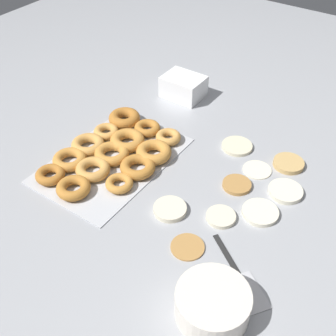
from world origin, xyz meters
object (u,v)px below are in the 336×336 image
pancake_4 (188,246)px  pancake_6 (257,169)px  pancake_2 (221,217)px  spatula (244,283)px  pancake_0 (285,191)px  pancake_1 (237,185)px  pancake_3 (237,146)px  donut_tray (114,152)px  batter_bowl (212,304)px  container_stack (183,87)px  pancake_7 (260,212)px  pancake_5 (170,209)px  pancake_8 (288,163)px

pancake_4 → pancake_6: size_ratio=0.99×
pancake_2 → spatula: (0.15, 0.14, -0.00)m
pancake_0 → pancake_1: bearing=-67.2°
pancake_4 → pancake_3: bearing=-168.6°
donut_tray → pancake_3: bearing=131.7°
batter_bowl → pancake_0: bearing=-178.0°
container_stack → donut_tray: bearing=2.6°
pancake_2 → pancake_7: same height
spatula → pancake_5: bearing=-163.9°
pancake_7 → donut_tray: donut_tray is taller
batter_bowl → container_stack: container_stack is taller
pancake_2 → pancake_4: bearing=-8.7°
container_stack → pancake_0: bearing=62.7°
pancake_4 → pancake_7: (-0.21, 0.10, 0.00)m
pancake_2 → donut_tray: (-0.03, -0.40, 0.01)m
pancake_5 → donut_tray: bearing=-108.2°
pancake_3 → pancake_4: (0.43, 0.09, -0.00)m
pancake_1 → pancake_5: bearing=-28.4°
pancake_2 → batter_bowl: batter_bowl is taller
pancake_0 → pancake_3: (-0.11, -0.21, -0.00)m
batter_bowl → pancake_5: bearing=-128.8°
pancake_7 → batter_bowl: 0.33m
pancake_2 → pancake_8: bearing=168.4°
pancake_8 → spatula: size_ratio=0.44×
pancake_3 → container_stack: 0.36m
pancake_3 → pancake_1: bearing=27.5°
batter_bowl → donut_tray: bearing=-118.9°
batter_bowl → spatula: (-0.11, 0.02, -0.03)m
pancake_3 → pancake_4: 0.44m
pancake_4 → spatula: bearing=84.9°
pancake_6 → batter_bowl: (0.49, 0.12, 0.03)m
pancake_4 → pancake_8: pancake_8 is taller
pancake_0 → pancake_1: size_ratio=1.17×
pancake_7 → spatula: bearing=16.1°
pancake_4 → pancake_1: bearing=-179.4°
pancake_0 → pancake_8: 0.13m
pancake_1 → pancake_4: size_ratio=0.97×
pancake_1 → pancake_2: 0.14m
pancake_3 → pancake_6: (0.06, 0.10, -0.00)m
pancake_5 → pancake_7: 0.25m
pancake_4 → pancake_8: size_ratio=0.92×
spatula → pancake_8: bearing=134.8°
pancake_1 → spatula: bearing=30.5°
pancake_2 → pancake_6: (-0.23, -0.01, -0.00)m
pancake_4 → pancake_8: (-0.44, 0.08, 0.00)m
pancake_2 → pancake_5: 0.14m
pancake_3 → donut_tray: (0.26, -0.30, 0.01)m
pancake_7 → pancake_8: (-0.24, -0.02, 0.00)m
pancake_0 → pancake_7: 0.12m
pancake_0 → batter_bowl: size_ratio=0.60×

